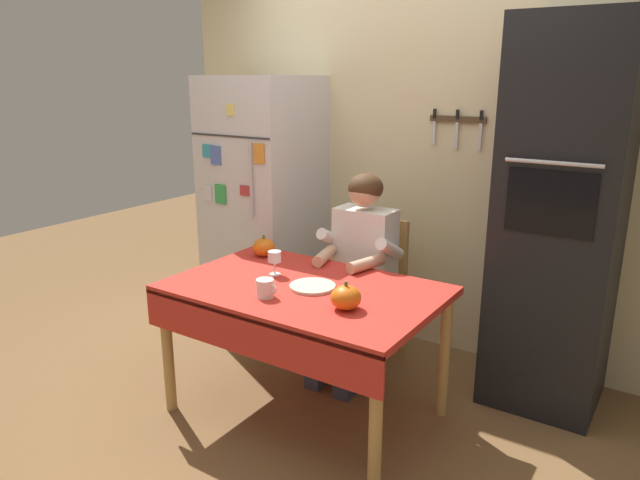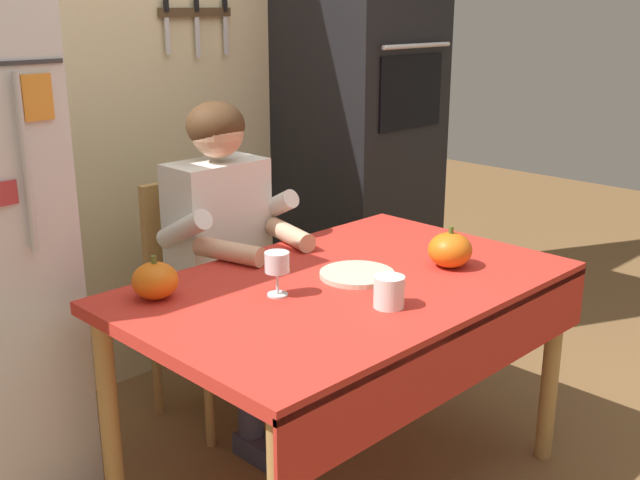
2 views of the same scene
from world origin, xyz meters
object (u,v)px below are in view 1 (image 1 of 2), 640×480
object	(u,v)px
dining_table	(302,302)
chair_behind_person	(373,285)
serving_tray	(313,286)
seated_person	(359,258)
pumpkin_large	(346,297)
pumpkin_medium	(264,247)
coffee_mug	(265,288)
refrigerator	(264,205)
wall_oven	(560,220)
wine_glass	(275,258)

from	to	relation	value
dining_table	chair_behind_person	bearing A→B (deg)	89.94
serving_tray	seated_person	bearing A→B (deg)	94.96
pumpkin_large	pumpkin_medium	xyz separation A→B (m)	(-0.85, 0.44, -0.00)
seated_person	dining_table	bearing A→B (deg)	-90.08
coffee_mug	serving_tray	size ratio (longest dim) A/B	0.49
coffee_mug	pumpkin_large	distance (m)	0.42
refrigerator	wall_oven	bearing A→B (deg)	1.14
wall_oven	chair_behind_person	world-z (taller)	wall_oven
dining_table	coffee_mug	size ratio (longest dim) A/B	12.02
wall_oven	seated_person	bearing A→B (deg)	-163.09
dining_table	chair_behind_person	distance (m)	0.81
wall_oven	dining_table	bearing A→B (deg)	-138.69
wall_oven	chair_behind_person	bearing A→B (deg)	-172.93
seated_person	coffee_mug	world-z (taller)	seated_person
wine_glass	serving_tray	distance (m)	0.31
refrigerator	seated_person	bearing A→B (deg)	-16.37
coffee_mug	dining_table	bearing A→B (deg)	71.26
chair_behind_person	pumpkin_medium	world-z (taller)	chair_behind_person
wine_glass	serving_tray	bearing A→B (deg)	-11.16
pumpkin_medium	serving_tray	bearing A→B (deg)	-27.98
wine_glass	pumpkin_large	world-z (taller)	pumpkin_large
serving_tray	pumpkin_large	bearing A→B (deg)	-27.17
wall_oven	wine_glass	size ratio (longest dim) A/B	15.52
wall_oven	refrigerator	bearing A→B (deg)	-178.86
refrigerator	pumpkin_medium	bearing A→B (deg)	-51.71
chair_behind_person	seated_person	distance (m)	0.29
dining_table	wine_glass	distance (m)	0.31
dining_table	serving_tray	xyz separation A→B (m)	(0.05, 0.02, 0.09)
wine_glass	chair_behind_person	bearing A→B (deg)	71.44
dining_table	wine_glass	xyz separation A→B (m)	(-0.24, 0.08, 0.18)
chair_behind_person	wine_glass	world-z (taller)	chair_behind_person
pumpkin_large	pumpkin_medium	bearing A→B (deg)	152.29
dining_table	serving_tray	world-z (taller)	serving_tray
pumpkin_large	pumpkin_medium	distance (m)	0.96
wall_oven	coffee_mug	size ratio (longest dim) A/B	18.03
dining_table	pumpkin_large	bearing A→B (deg)	-20.08
wall_oven	dining_table	distance (m)	1.45
seated_person	wine_glass	xyz separation A→B (m)	(-0.24, -0.52, 0.10)
chair_behind_person	wine_glass	distance (m)	0.82
wall_oven	wine_glass	bearing A→B (deg)	-146.84
refrigerator	chair_behind_person	xyz separation A→B (m)	(0.95, -0.09, -0.39)
refrigerator	wall_oven	size ratio (longest dim) A/B	0.86
wine_glass	refrigerator	bearing A→B (deg)	131.59
pumpkin_large	pumpkin_medium	world-z (taller)	pumpkin_large
pumpkin_large	serving_tray	size ratio (longest dim) A/B	0.61
seated_person	refrigerator	bearing A→B (deg)	163.63
dining_table	seated_person	world-z (taller)	seated_person
coffee_mug	pumpkin_large	size ratio (longest dim) A/B	0.80
serving_tray	pumpkin_medium	bearing A→B (deg)	152.02
dining_table	seated_person	bearing A→B (deg)	89.92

